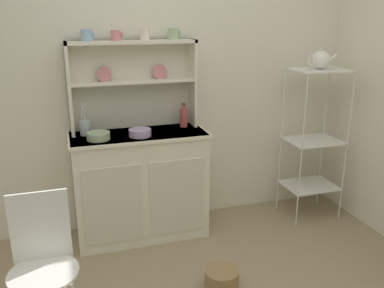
{
  "coord_description": "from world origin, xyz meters",
  "views": [
    {
      "loc": [
        -0.77,
        -1.64,
        1.73
      ],
      "look_at": [
        0.09,
        1.12,
        0.81
      ],
      "focal_mm": 38.74,
      "sensor_mm": 36.0,
      "label": 1
    }
  ],
  "objects_px": {
    "cup_sky_0": "(87,35)",
    "wire_chair": "(42,256)",
    "hutch_cabinet": "(140,184)",
    "jam_bottle": "(184,117)",
    "floor_basket": "(222,280)",
    "porcelain_teapot": "(321,60)",
    "utensil_jar": "(85,127)",
    "bakers_rack": "(314,132)",
    "hutch_shelf_unit": "(132,78)",
    "bowl_mixing_large": "(98,136)"
  },
  "relations": [
    {
      "from": "cup_sky_0",
      "to": "wire_chair",
      "type": "bearing_deg",
      "value": -109.01
    },
    {
      "from": "hutch_cabinet",
      "to": "jam_bottle",
      "type": "relative_size",
      "value": 5.47
    },
    {
      "from": "floor_basket",
      "to": "porcelain_teapot",
      "type": "xyz_separation_m",
      "value": [
        1.13,
        0.78,
        1.3
      ]
    },
    {
      "from": "floor_basket",
      "to": "jam_bottle",
      "type": "height_order",
      "value": "jam_bottle"
    },
    {
      "from": "utensil_jar",
      "to": "hutch_cabinet",
      "type": "bearing_deg",
      "value": -11.49
    },
    {
      "from": "cup_sky_0",
      "to": "utensil_jar",
      "type": "xyz_separation_m",
      "value": [
        -0.06,
        -0.04,
        -0.66
      ]
    },
    {
      "from": "wire_chair",
      "to": "floor_basket",
      "type": "relative_size",
      "value": 3.83
    },
    {
      "from": "bakers_rack",
      "to": "cup_sky_0",
      "type": "xyz_separation_m",
      "value": [
        -1.81,
        0.21,
        0.81
      ]
    },
    {
      "from": "hutch_shelf_unit",
      "to": "wire_chair",
      "type": "height_order",
      "value": "hutch_shelf_unit"
    },
    {
      "from": "hutch_cabinet",
      "to": "utensil_jar",
      "type": "bearing_deg",
      "value": 168.51
    },
    {
      "from": "hutch_cabinet",
      "to": "bowl_mixing_large",
      "type": "bearing_deg",
      "value": -166.41
    },
    {
      "from": "bakers_rack",
      "to": "bowl_mixing_large",
      "type": "relative_size",
      "value": 7.73
    },
    {
      "from": "jam_bottle",
      "to": "bakers_rack",
      "type": "bearing_deg",
      "value": -8.92
    },
    {
      "from": "bakers_rack",
      "to": "hutch_shelf_unit",
      "type": "bearing_deg",
      "value": 170.45
    },
    {
      "from": "jam_bottle",
      "to": "porcelain_teapot",
      "type": "xyz_separation_m",
      "value": [
        1.1,
        -0.17,
        0.43
      ]
    },
    {
      "from": "bakers_rack",
      "to": "floor_basket",
      "type": "distance_m",
      "value": 1.54
    },
    {
      "from": "cup_sky_0",
      "to": "porcelain_teapot",
      "type": "xyz_separation_m",
      "value": [
        1.81,
        -0.21,
        -0.21
      ]
    },
    {
      "from": "wire_chair",
      "to": "cup_sky_0",
      "type": "relative_size",
      "value": 9.0
    },
    {
      "from": "hutch_shelf_unit",
      "to": "utensil_jar",
      "type": "bearing_deg",
      "value": -167.49
    },
    {
      "from": "bakers_rack",
      "to": "bowl_mixing_large",
      "type": "bearing_deg",
      "value": 179.55
    },
    {
      "from": "floor_basket",
      "to": "porcelain_teapot",
      "type": "relative_size",
      "value": 0.93
    },
    {
      "from": "hutch_shelf_unit",
      "to": "utensil_jar",
      "type": "relative_size",
      "value": 3.88
    },
    {
      "from": "bowl_mixing_large",
      "to": "utensil_jar",
      "type": "xyz_separation_m",
      "value": [
        -0.08,
        0.15,
        0.03
      ]
    },
    {
      "from": "bakers_rack",
      "to": "jam_bottle",
      "type": "distance_m",
      "value": 1.13
    },
    {
      "from": "hutch_shelf_unit",
      "to": "jam_bottle",
      "type": "bearing_deg",
      "value": -11.35
    },
    {
      "from": "cup_sky_0",
      "to": "jam_bottle",
      "type": "xyz_separation_m",
      "value": [
        0.7,
        -0.04,
        -0.64
      ]
    },
    {
      "from": "floor_basket",
      "to": "hutch_shelf_unit",
      "type": "bearing_deg",
      "value": 109.12
    },
    {
      "from": "hutch_shelf_unit",
      "to": "utensil_jar",
      "type": "height_order",
      "value": "hutch_shelf_unit"
    },
    {
      "from": "hutch_cabinet",
      "to": "porcelain_teapot",
      "type": "distance_m",
      "value": 1.76
    },
    {
      "from": "wire_chair",
      "to": "bowl_mixing_large",
      "type": "bearing_deg",
      "value": 47.21
    },
    {
      "from": "hutch_cabinet",
      "to": "bowl_mixing_large",
      "type": "relative_size",
      "value": 6.21
    },
    {
      "from": "bowl_mixing_large",
      "to": "porcelain_teapot",
      "type": "xyz_separation_m",
      "value": [
        1.79,
        -0.01,
        0.49
      ]
    },
    {
      "from": "floor_basket",
      "to": "utensil_jar",
      "type": "relative_size",
      "value": 0.89
    },
    {
      "from": "bakers_rack",
      "to": "utensil_jar",
      "type": "height_order",
      "value": "bakers_rack"
    },
    {
      "from": "jam_bottle",
      "to": "utensil_jar",
      "type": "height_order",
      "value": "utensil_jar"
    },
    {
      "from": "utensil_jar",
      "to": "bowl_mixing_large",
      "type": "bearing_deg",
      "value": -61.84
    },
    {
      "from": "bakers_rack",
      "to": "porcelain_teapot",
      "type": "relative_size",
      "value": 5.43
    },
    {
      "from": "bowl_mixing_large",
      "to": "hutch_cabinet",
      "type": "bearing_deg",
      "value": 13.59
    },
    {
      "from": "hutch_shelf_unit",
      "to": "bowl_mixing_large",
      "type": "xyz_separation_m",
      "value": [
        -0.3,
        -0.24,
        -0.37
      ]
    },
    {
      "from": "bakers_rack",
      "to": "hutch_cabinet",
      "type": "bearing_deg",
      "value": 176.65
    },
    {
      "from": "floor_basket",
      "to": "utensil_jar",
      "type": "xyz_separation_m",
      "value": [
        -0.74,
        0.95,
        0.84
      ]
    },
    {
      "from": "hutch_shelf_unit",
      "to": "cup_sky_0",
      "type": "xyz_separation_m",
      "value": [
        -0.32,
        -0.04,
        0.32
      ]
    },
    {
      "from": "utensil_jar",
      "to": "porcelain_teapot",
      "type": "height_order",
      "value": "porcelain_teapot"
    },
    {
      "from": "hutch_shelf_unit",
      "to": "bowl_mixing_large",
      "type": "bearing_deg",
      "value": -142.03
    },
    {
      "from": "bakers_rack",
      "to": "porcelain_teapot",
      "type": "distance_m",
      "value": 0.6
    },
    {
      "from": "floor_basket",
      "to": "bowl_mixing_large",
      "type": "bearing_deg",
      "value": 129.73
    },
    {
      "from": "wire_chair",
      "to": "jam_bottle",
      "type": "relative_size",
      "value": 4.46
    },
    {
      "from": "porcelain_teapot",
      "to": "wire_chair",
      "type": "bearing_deg",
      "value": -157.93
    },
    {
      "from": "hutch_cabinet",
      "to": "wire_chair",
      "type": "xyz_separation_m",
      "value": [
        -0.7,
        -0.97,
        0.08
      ]
    },
    {
      "from": "hutch_cabinet",
      "to": "bakers_rack",
      "type": "distance_m",
      "value": 1.53
    }
  ]
}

